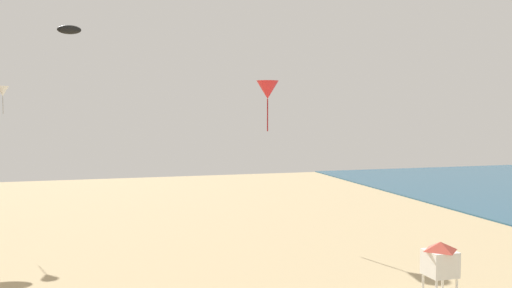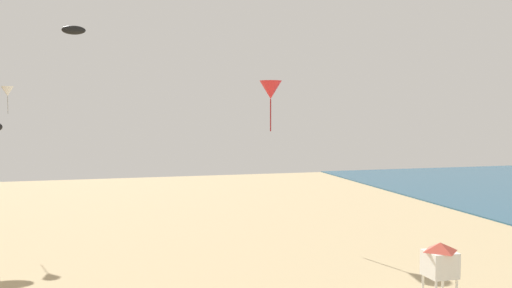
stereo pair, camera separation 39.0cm
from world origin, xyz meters
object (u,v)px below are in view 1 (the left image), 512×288
at_px(lifeguard_stand, 440,260).
at_px(kite_red_delta, 268,90).
at_px(kite_black_parafoil, 69,30).
at_px(kite_white_delta_2, 3,91).

distance_m(lifeguard_stand, kite_red_delta, 17.79).
height_order(kite_black_parafoil, kite_red_delta, kite_black_parafoil).
bearing_deg(kite_white_delta_2, lifeguard_stand, -48.09).
height_order(lifeguard_stand, kite_white_delta_2, kite_white_delta_2).
relative_size(kite_black_parafoil, kite_white_delta_2, 0.90).
xyz_separation_m(lifeguard_stand, kite_white_delta_2, (-18.62, 20.75, 7.09)).
height_order(kite_white_delta_2, kite_red_delta, kite_red_delta).
bearing_deg(kite_red_delta, lifeguard_stand, -82.67).
bearing_deg(kite_black_parafoil, kite_white_delta_2, -157.53).
relative_size(lifeguard_stand, kite_red_delta, 0.77).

